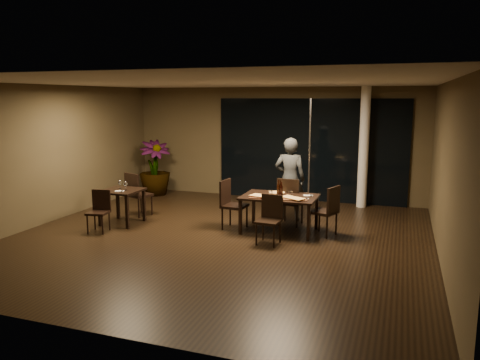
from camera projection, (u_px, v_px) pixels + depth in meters
name	position (u px, v px, depth m)	size (l,w,h in m)	color
ground	(220.00, 238.00, 9.20)	(8.00, 8.00, 0.00)	black
wall_back	(274.00, 143.00, 12.71)	(8.00, 0.10, 3.00)	#473C26
wall_front	(83.00, 209.00, 5.17)	(8.00, 0.10, 3.00)	#473C26
wall_left	(48.00, 154.00, 10.25)	(0.10, 8.00, 3.00)	#473C26
wall_right	(449.00, 173.00, 7.63)	(0.10, 8.00, 3.00)	#473C26
ceiling	(218.00, 81.00, 8.68)	(8.00, 8.00, 0.04)	white
window_panel	(310.00, 150.00, 12.32)	(5.00, 0.06, 2.70)	black
column	(364.00, 148.00, 11.55)	(0.24, 0.24, 3.00)	white
main_table	(279.00, 200.00, 9.50)	(1.50, 1.00, 0.75)	black
side_table	(122.00, 195.00, 10.15)	(0.80, 0.80, 0.75)	black
chair_main_far	(290.00, 199.00, 9.97)	(0.52, 0.52, 1.04)	black
chair_main_near	(270.00, 217.00, 8.80)	(0.46, 0.46, 0.91)	black
chair_main_left	(231.00, 202.00, 9.78)	(0.51, 0.51, 1.03)	black
chair_main_right	(328.00, 208.00, 9.22)	(0.60, 0.60, 1.01)	black
chair_side_far	(136.00, 192.00, 10.80)	(0.60, 0.60, 1.02)	black
chair_side_near	(100.00, 208.00, 9.59)	(0.46, 0.46, 0.85)	black
diner	(290.00, 179.00, 10.41)	(0.63, 0.42, 1.86)	#2A2D2F
potted_plant	(155.00, 168.00, 13.17)	(0.84, 0.84, 1.54)	#254F1A
pizza_board_left	(264.00, 197.00, 9.34)	(0.58, 0.29, 0.01)	#422315
pizza_board_right	(293.00, 199.00, 9.17)	(0.58, 0.29, 0.01)	#492917
oblong_pizza_left	(264.00, 196.00, 9.34)	(0.54, 0.25, 0.02)	maroon
oblong_pizza_right	(293.00, 198.00, 9.17)	(0.47, 0.22, 0.02)	maroon
round_pizza	(277.00, 193.00, 9.78)	(0.33, 0.33, 0.01)	#AE3013
bottle_a	(278.00, 188.00, 9.51)	(0.07, 0.07, 0.32)	black
bottle_b	(281.00, 189.00, 9.50)	(0.06, 0.06, 0.28)	black
bottle_c	(280.00, 187.00, 9.58)	(0.07, 0.07, 0.30)	black
tumbler_left	(271.00, 192.00, 9.63)	(0.07, 0.07, 0.09)	white
tumbler_right	(290.00, 193.00, 9.56)	(0.08, 0.08, 0.09)	white
napkin_near	(304.00, 199.00, 9.20)	(0.18, 0.10, 0.01)	white
napkin_far	(308.00, 196.00, 9.48)	(0.18, 0.10, 0.01)	white
wine_glass_a	(120.00, 185.00, 10.25)	(0.08, 0.08, 0.17)	white
wine_glass_b	(126.00, 186.00, 10.07)	(0.08, 0.08, 0.18)	white
side_napkin	(120.00, 191.00, 9.94)	(0.18, 0.11, 0.01)	silver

